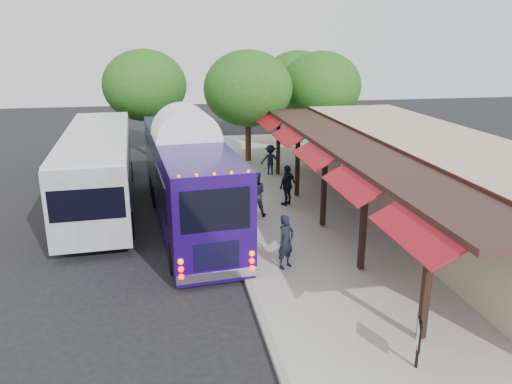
{
  "coord_description": "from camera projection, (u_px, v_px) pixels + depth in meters",
  "views": [
    {
      "loc": [
        -2.29,
        -13.94,
        7.42
      ],
      "look_at": [
        1.03,
        3.87,
        1.8
      ],
      "focal_mm": 35.0,
      "sensor_mm": 36.0,
      "label": 1
    }
  ],
  "objects": [
    {
      "name": "tree_mid",
      "position": [
        298.0,
        82.0,
        35.23
      ],
      "size": [
        5.16,
        5.16,
        6.61
      ],
      "color": "#382314",
      "rests_on": "ground"
    },
    {
      "name": "tree_right",
      "position": [
        321.0,
        86.0,
        32.04
      ],
      "size": [
        5.19,
        5.19,
        6.65
      ],
      "color": "#382314",
      "rests_on": "ground"
    },
    {
      "name": "curb",
      "position": [
        231.0,
        235.0,
        19.43
      ],
      "size": [
        0.2,
        40.0,
        0.16
      ],
      "primitive_type": "cube",
      "color": "gray",
      "rests_on": "ground"
    },
    {
      "name": "sidewalk",
      "position": [
        351.0,
        226.0,
        20.3
      ],
      "size": [
        10.0,
        40.0,
        0.15
      ],
      "primitive_type": "cube",
      "color": "#9E9B93",
      "rests_on": "ground"
    },
    {
      "name": "ped_a",
      "position": [
        286.0,
        242.0,
        16.26
      ],
      "size": [
        0.79,
        0.72,
        1.81
      ],
      "primitive_type": "imported",
      "rotation": [
        0.0,
        0.0,
        0.58
      ],
      "color": "black",
      "rests_on": "sidewalk"
    },
    {
      "name": "station_shelter",
      "position": [
        432.0,
        180.0,
        20.37
      ],
      "size": [
        8.15,
        20.0,
        3.6
      ],
      "color": "tan",
      "rests_on": "ground"
    },
    {
      "name": "ped_c",
      "position": [
        287.0,
        185.0,
        22.4
      ],
      "size": [
        1.12,
        1.06,
        1.86
      ],
      "primitive_type": "imported",
      "rotation": [
        0.0,
        0.0,
        3.86
      ],
      "color": "black",
      "rests_on": "sidewalk"
    },
    {
      "name": "coach_bus",
      "position": [
        187.0,
        174.0,
        20.33
      ],
      "size": [
        3.6,
        12.26,
        3.87
      ],
      "rotation": [
        0.0,
        0.0,
        0.09
      ],
      "color": "#1E0758",
      "rests_on": "ground"
    },
    {
      "name": "tree_far",
      "position": [
        145.0,
        85.0,
        31.58
      ],
      "size": [
        5.29,
        5.29,
        6.78
      ],
      "color": "#382314",
      "rests_on": "ground"
    },
    {
      "name": "ground",
      "position": [
        246.0,
        284.0,
        15.69
      ],
      "size": [
        90.0,
        90.0,
        0.0
      ],
      "primitive_type": "plane",
      "color": "black",
      "rests_on": "ground"
    },
    {
      "name": "sign_board",
      "position": [
        419.0,
        337.0,
        11.26
      ],
      "size": [
        0.27,
        0.51,
        1.19
      ],
      "rotation": [
        0.0,
        0.0,
        -0.43
      ],
      "color": "black",
      "rests_on": "sidewalk"
    },
    {
      "name": "ped_b",
      "position": [
        255.0,
        194.0,
        20.99
      ],
      "size": [
        1.04,
        0.87,
        1.94
      ],
      "primitive_type": "imported",
      "rotation": [
        0.0,
        0.0,
        2.99
      ],
      "color": "black",
      "rests_on": "sidewalk"
    },
    {
      "name": "city_bus",
      "position": [
        99.0,
        166.0,
        22.55
      ],
      "size": [
        3.42,
        12.8,
        3.41
      ],
      "rotation": [
        0.0,
        0.0,
        0.05
      ],
      "color": "gray",
      "rests_on": "ground"
    },
    {
      "name": "ped_d",
      "position": [
        270.0,
        160.0,
        27.47
      ],
      "size": [
        1.17,
        0.82,
        1.66
      ],
      "primitive_type": "imported",
      "rotation": [
        0.0,
        0.0,
        2.94
      ],
      "color": "black",
      "rests_on": "sidewalk"
    },
    {
      "name": "tree_left",
      "position": [
        248.0,
        89.0,
        29.57
      ],
      "size": [
        5.3,
        5.3,
        6.78
      ],
      "color": "#382314",
      "rests_on": "ground"
    }
  ]
}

